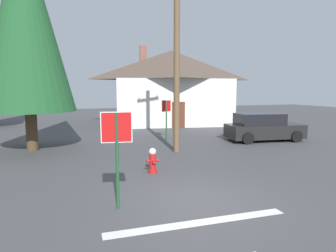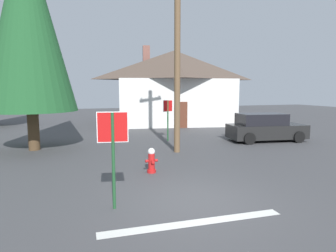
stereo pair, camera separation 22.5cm
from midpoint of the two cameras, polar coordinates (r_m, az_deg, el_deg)
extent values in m
cube|color=#424244|center=(7.99, 5.10, -14.65)|extent=(80.00, 80.00, 0.10)
cube|color=silver|center=(6.77, 5.18, -18.30)|extent=(4.21, 0.47, 0.01)
cylinder|color=#1E4C28|center=(7.18, -10.80, -6.88)|extent=(0.08, 0.08, 2.37)
cube|color=white|center=(7.03, -10.96, -0.24)|extent=(0.74, 0.14, 0.74)
cube|color=red|center=(7.03, -10.96, -0.24)|extent=(0.70, 0.14, 0.70)
cylinder|color=red|center=(10.42, -3.65, -8.81)|extent=(0.32, 0.32, 0.11)
cylinder|color=red|center=(10.33, -3.67, -6.98)|extent=(0.23, 0.23, 0.58)
sphere|color=white|center=(10.25, -3.69, -5.03)|extent=(0.25, 0.25, 0.25)
cylinder|color=red|center=(10.28, -4.58, -6.89)|extent=(0.11, 0.09, 0.09)
cylinder|color=red|center=(10.37, -2.77, -6.75)|extent=(0.11, 0.09, 0.09)
cylinder|color=red|center=(10.17, -3.41, -7.04)|extent=(0.11, 0.11, 0.11)
cylinder|color=brown|center=(13.56, 1.23, 14.29)|extent=(0.28, 0.28, 9.21)
cylinder|color=#1E4C28|center=(16.55, -0.71, 1.03)|extent=(0.08, 0.08, 2.31)
cube|color=white|center=(16.48, -0.72, 3.96)|extent=(0.62, 0.24, 0.65)
cube|color=red|center=(16.48, -0.72, 3.96)|extent=(0.59, 0.24, 0.61)
cube|color=silver|center=(25.22, 0.42, 4.78)|extent=(10.20, 7.79, 3.77)
pyramid|color=brown|center=(25.28, 0.43, 11.84)|extent=(11.02, 8.41, 2.45)
cube|color=brown|center=(26.18, -5.11, 13.00)|extent=(0.70, 0.70, 2.21)
cube|color=#592D1E|center=(22.20, 1.76, 2.17)|extent=(0.99, 0.24, 2.00)
cube|color=black|center=(17.57, 18.02, -0.92)|extent=(4.50, 2.32, 0.77)
cube|color=black|center=(17.32, 17.12, 1.34)|extent=(2.77, 1.87, 0.63)
cylinder|color=black|center=(19.08, 20.55, -1.14)|extent=(0.66, 0.31, 0.64)
cylinder|color=black|center=(17.66, 23.51, -1.91)|extent=(0.66, 0.31, 0.64)
cylinder|color=black|center=(17.71, 12.49, -1.46)|extent=(0.66, 0.31, 0.64)
cylinder|color=black|center=(16.16, 14.98, -2.35)|extent=(0.66, 0.31, 0.64)
cylinder|color=#4C3823|center=(15.44, -25.51, -0.89)|extent=(0.53, 0.53, 1.89)
cone|color=#1E5128|center=(15.66, -26.59, 18.54)|extent=(4.21, 4.21, 8.62)
camera|label=1|loc=(0.11, -90.53, -0.07)|focal=31.12mm
camera|label=2|loc=(0.11, 89.47, 0.07)|focal=31.12mm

